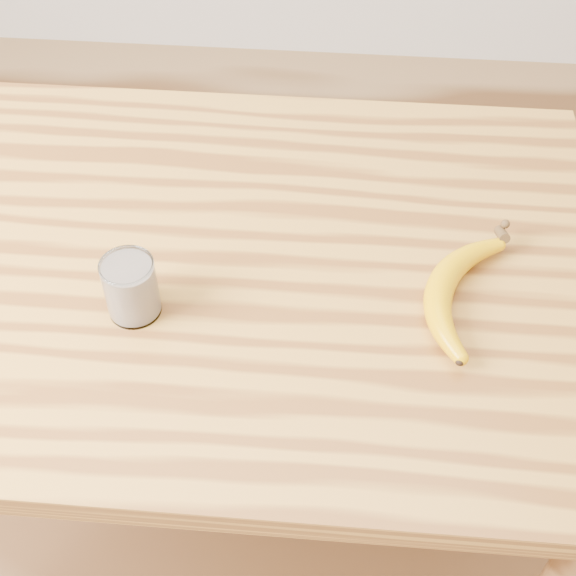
{
  "coord_description": "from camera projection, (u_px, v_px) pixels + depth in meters",
  "views": [
    {
      "loc": [
        0.2,
        -0.79,
        1.73
      ],
      "look_at": [
        0.14,
        -0.08,
        0.93
      ],
      "focal_mm": 50.0,
      "sensor_mm": 36.0,
      "label": 1
    }
  ],
  "objects": [
    {
      "name": "banana",
      "position": [
        440.0,
        286.0,
        1.09
      ],
      "size": [
        0.21,
        0.35,
        0.04
      ],
      "primitive_type": null,
      "rotation": [
        0.0,
        0.0,
        -0.31
      ],
      "color": "#DA9E00",
      "rests_on": "table"
    },
    {
      "name": "table",
      "position": [
        202.0,
        312.0,
        1.26
      ],
      "size": [
        1.2,
        0.8,
        0.9
      ],
      "color": "#B07C2F",
      "rests_on": "ground"
    },
    {
      "name": "smoothie_glass",
      "position": [
        131.0,
        288.0,
        1.06
      ],
      "size": [
        0.07,
        0.07,
        0.09
      ],
      "color": "white",
      "rests_on": "table"
    }
  ]
}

